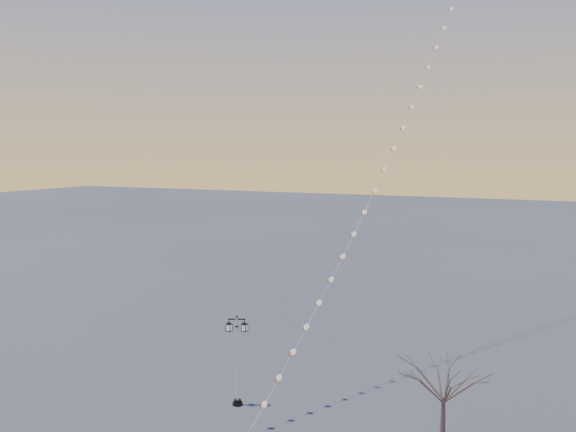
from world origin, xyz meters
The scene contains 3 objects.
street_lamp centered at (-1.80, 2.85, 2.61)m, with size 1.13×0.73×4.71m.
bare_tree centered at (8.73, 2.46, 3.09)m, with size 2.68×2.68×4.45m.
kite_train centered at (4.48, 16.98, 21.40)m, with size 8.65×34.56×42.96m.
Camera 1 is at (13.53, -23.54, 13.08)m, focal length 38.27 mm.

